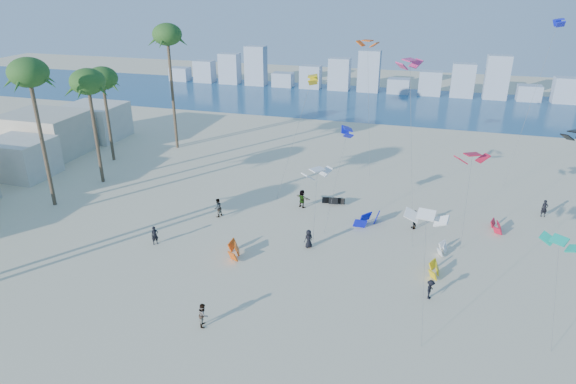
# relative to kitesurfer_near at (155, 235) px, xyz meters

# --- Properties ---
(ground) EXTENTS (220.00, 220.00, 0.00)m
(ground) POSITION_rel_kitesurfer_near_xyz_m (8.07, -11.35, -0.87)
(ground) COLOR beige
(ground) RESTS_ON ground
(ocean) EXTENTS (220.00, 220.00, 0.00)m
(ocean) POSITION_rel_kitesurfer_near_xyz_m (8.07, 60.65, -0.86)
(ocean) COLOR navy
(ocean) RESTS_ON ground
(kitesurfer_near) EXTENTS (0.74, 0.74, 1.73)m
(kitesurfer_near) POSITION_rel_kitesurfer_near_xyz_m (0.00, 0.00, 0.00)
(kitesurfer_near) COLOR black
(kitesurfer_near) RESTS_ON ground
(kitesurfer_mid) EXTENTS (0.89, 1.01, 1.75)m
(kitesurfer_mid) POSITION_rel_kitesurfer_near_xyz_m (9.05, -9.28, 0.01)
(kitesurfer_mid) COLOR gray
(kitesurfer_mid) RESTS_ON ground
(kitesurfers_far) EXTENTS (32.19, 18.36, 1.92)m
(kitesurfers_far) POSITION_rel_kitesurfer_near_xyz_m (14.94, 7.61, 0.05)
(kitesurfers_far) COLOR black
(kitesurfers_far) RESTS_ON ground
(grounded_kites) EXTENTS (23.80, 14.61, 1.07)m
(grounded_kites) POSITION_rel_kitesurfer_near_xyz_m (18.23, 6.64, -0.42)
(grounded_kites) COLOR #D84C0B
(grounded_kites) RESTS_ON ground
(flying_kites) EXTENTS (30.40, 35.79, 18.55)m
(flying_kites) POSITION_rel_kitesurfer_near_xyz_m (21.72, 12.93, 9.82)
(flying_kites) COLOR white
(flying_kites) RESTS_ON ground
(palm_row) EXTENTS (9.95, 44.80, 16.74)m
(palm_row) POSITION_rel_kitesurfer_near_xyz_m (-13.85, 4.83, 11.11)
(palm_row) COLOR brown
(palm_row) RESTS_ON ground
(beachfront_buildings) EXTENTS (11.50, 43.00, 6.00)m
(beachfront_buildings) POSITION_rel_kitesurfer_near_xyz_m (-25.62, 9.46, 1.80)
(beachfront_buildings) COLOR beige
(beachfront_buildings) RESTS_ON ground
(distant_skyline) EXTENTS (85.00, 3.00, 8.40)m
(distant_skyline) POSITION_rel_kitesurfer_near_xyz_m (6.88, 70.65, 2.22)
(distant_skyline) COLOR #9EADBF
(distant_skyline) RESTS_ON ground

